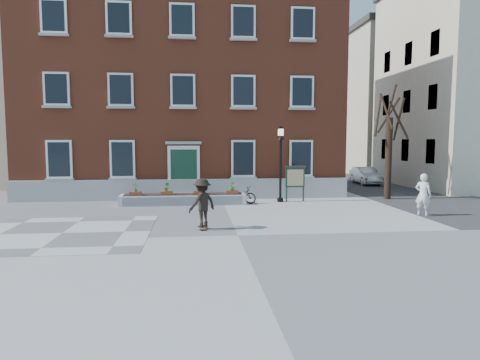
{
  "coord_description": "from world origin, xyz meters",
  "views": [
    {
      "loc": [
        -1.44,
        -14.1,
        3.23
      ],
      "look_at": [
        0.5,
        4.0,
        1.5
      ],
      "focal_mm": 32.0,
      "sensor_mm": 36.0,
      "label": 1
    }
  ],
  "objects": [
    {
      "name": "lamp_post",
      "position": [
        2.99,
        7.58,
        2.54
      ],
      "size": [
        0.4,
        0.4,
        3.93
      ],
      "color": "black",
      "rests_on": "ground"
    },
    {
      "name": "bystander",
      "position": [
        8.2,
        2.94,
        0.9
      ],
      "size": [
        0.77,
        0.77,
        1.8
      ],
      "primitive_type": "imported",
      "rotation": [
        0.0,
        0.0,
        2.35
      ],
      "color": "silver",
      "rests_on": "ground"
    },
    {
      "name": "side_street",
      "position": [
        17.99,
        19.78,
        7.02
      ],
      "size": [
        15.2,
        36.0,
        14.5
      ],
      "color": "#39393B",
      "rests_on": "ground"
    },
    {
      "name": "parked_car",
      "position": [
        10.93,
        15.66,
        0.62
      ],
      "size": [
        1.5,
        3.82,
        1.24
      ],
      "primitive_type": "imported",
      "rotation": [
        0.0,
        0.0,
        -0.05
      ],
      "color": "silver",
      "rests_on": "ground"
    },
    {
      "name": "bicycle",
      "position": [
        0.86,
        7.29,
        0.44
      ],
      "size": [
        1.75,
        1.23,
        0.87
      ],
      "primitive_type": "imported",
      "rotation": [
        0.0,
        0.0,
        1.13
      ],
      "color": "black",
      "rests_on": "ground"
    },
    {
      "name": "bare_tree",
      "position": [
        9.01,
        8.01,
        2.79
      ],
      "size": [
        1.83,
        1.83,
        6.16
      ],
      "color": "black",
      "rests_on": "ground"
    },
    {
      "name": "ground",
      "position": [
        0.0,
        0.0,
        0.0
      ],
      "size": [
        100.0,
        100.0,
        0.0
      ],
      "primitive_type": "plane",
      "color": "#959597",
      "rests_on": "ground"
    },
    {
      "name": "planter_assembly",
      "position": [
        -1.99,
        7.18,
        0.31
      ],
      "size": [
        6.2,
        1.12,
        1.15
      ],
      "color": "silver",
      "rests_on": "ground"
    },
    {
      "name": "notice_board",
      "position": [
        3.78,
        7.65,
        1.26
      ],
      "size": [
        1.1,
        0.16,
        1.87
      ],
      "color": "#1B3727",
      "rests_on": "ground"
    },
    {
      "name": "skateboarder",
      "position": [
        -1.17,
        1.22,
        0.95
      ],
      "size": [
        1.3,
        1.22,
        1.84
      ],
      "color": "brown",
      "rests_on": "ground"
    },
    {
      "name": "checker_patch",
      "position": [
        -6.0,
        1.0,
        0.01
      ],
      "size": [
        6.0,
        6.0,
        0.01
      ],
      "primitive_type": "cube",
      "color": "#5E5F61",
      "rests_on": "ground"
    },
    {
      "name": "brick_building",
      "position": [
        -2.0,
        13.98,
        6.3
      ],
      "size": [
        18.4,
        10.85,
        12.6
      ],
      "color": "brown",
      "rests_on": "ground"
    }
  ]
}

